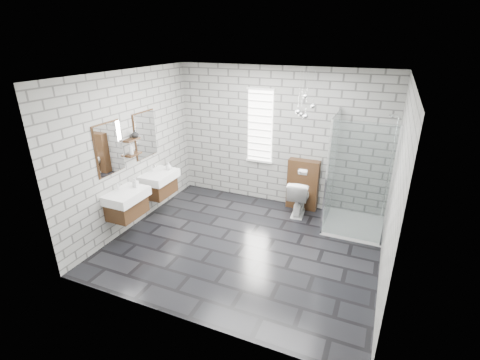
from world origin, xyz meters
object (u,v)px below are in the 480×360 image
Objects in this scene: vanity_right at (158,177)px; cistern_panel at (303,184)px; vanity_left at (125,196)px; shower_enclosure at (350,204)px; toilet at (299,197)px.

vanity_right is 1.57× the size of cistern_panel.
vanity_left is at bearing -137.82° from cistern_panel.
vanity_left is at bearing -153.41° from shower_enclosure.
vanity_left is 3.82m from shower_enclosure.
shower_enclosure reaches higher than cistern_panel.
cistern_panel is 1.09m from shower_enclosure.
toilet is at bearing 23.19° from vanity_right.
cistern_panel is (2.45, 1.31, -0.26)m from vanity_right.
vanity_left is 1.57× the size of cistern_panel.
cistern_panel is at bearing -94.31° from toilet.
vanity_right is 2.70m from toilet.
shower_enclosure is 1.00m from toilet.
vanity_left reaches higher than cistern_panel.
cistern_panel is at bearing 28.11° from vanity_right.
shower_enclosure is at bearing -28.43° from cistern_panel.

